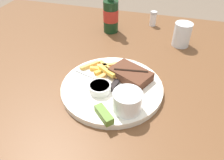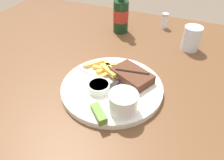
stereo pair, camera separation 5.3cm
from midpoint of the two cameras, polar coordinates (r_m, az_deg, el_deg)
dining_table at (r=0.70m, az=-2.19°, el=-6.75°), size 1.51×1.22×0.76m
dinner_plate at (r=0.65m, az=-2.35°, el=-2.07°), size 0.30×0.30×0.02m
steak_portion at (r=0.66m, az=2.61°, el=1.40°), size 0.14×0.12×0.03m
fries_pile at (r=0.69m, az=-4.37°, el=2.68°), size 0.13×0.11×0.02m
coleslaw_cup at (r=0.55m, az=1.28°, el=-5.44°), size 0.08×0.08×0.05m
dipping_sauce_cup at (r=0.62m, az=-5.67°, el=-2.09°), size 0.06×0.06×0.02m
pickle_spear at (r=0.55m, az=-4.93°, el=-9.07°), size 0.06×0.06×0.02m
fork_utensil at (r=0.68m, az=-7.84°, el=1.01°), size 0.13×0.05×0.00m
knife_utensil at (r=0.66m, az=-0.25°, el=0.39°), size 0.05×0.16×0.01m
beer_bottle at (r=0.94m, az=-2.00°, el=16.70°), size 0.06×0.06×0.21m
drinking_glass at (r=0.88m, az=16.17°, el=11.30°), size 0.07×0.07×0.09m
salt_shaker at (r=1.02m, az=9.20°, el=15.54°), size 0.03×0.03×0.07m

